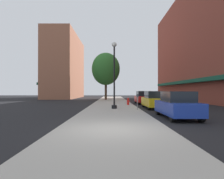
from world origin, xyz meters
TOP-DOWN VIEW (x-y plane):
  - ground_plane at (4.00, 18.00)m, footprint 90.00×90.00m
  - sidewalk_slab at (0.00, 19.00)m, footprint 4.80×50.00m
  - building_right_brick at (14.99, 22.00)m, footprint 6.80×40.00m
  - building_far_background at (-11.01, 37.00)m, footprint 6.80×18.00m
  - lamppost at (0.17, 8.98)m, footprint 0.48×0.48m
  - fire_hydrant at (1.77, 13.40)m, footprint 0.33×0.26m
  - parking_meter_near at (2.05, 7.78)m, footprint 0.14×0.09m
  - tree_near at (-1.12, 25.65)m, footprint 4.94×4.94m
  - car_blue at (4.00, 3.96)m, footprint 1.80×4.30m
  - car_yellow at (4.00, 10.33)m, footprint 1.80×4.30m
  - car_red at (4.00, 16.75)m, footprint 1.80×4.30m

SIDE VIEW (x-z plane):
  - ground_plane at x=4.00m, z-range 0.00..0.00m
  - sidewalk_slab at x=0.00m, z-range 0.00..0.12m
  - fire_hydrant at x=1.77m, z-range 0.12..0.91m
  - car_blue at x=4.00m, z-range -0.02..1.64m
  - car_yellow at x=4.00m, z-range -0.02..1.64m
  - car_red at x=4.00m, z-range -0.02..1.64m
  - parking_meter_near at x=2.05m, z-range 0.29..1.60m
  - lamppost at x=0.17m, z-range 0.25..6.15m
  - tree_near at x=-1.12m, z-range 1.39..9.65m
  - building_far_background at x=-11.01m, z-range -0.02..14.40m
  - building_right_brick at x=14.99m, z-range -0.02..18.89m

